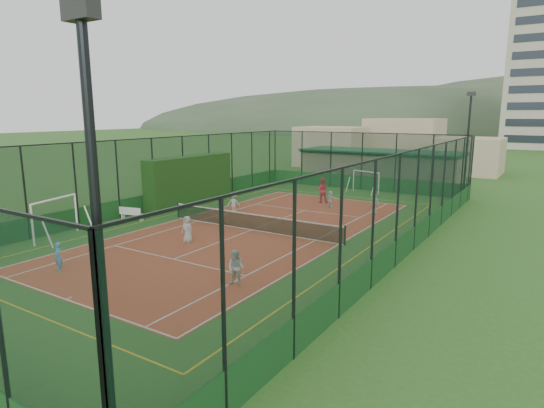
% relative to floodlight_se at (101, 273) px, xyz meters
% --- Properties ---
extents(ground, '(300.00, 300.00, 0.00)m').
position_rel_floodlight_se_xyz_m(ground, '(-8.60, 16.60, -4.12)').
color(ground, '#295B1F').
rests_on(ground, ground).
extents(court_slab, '(11.17, 23.97, 0.01)m').
position_rel_floodlight_se_xyz_m(court_slab, '(-8.60, 16.60, -4.12)').
color(court_slab, '#B63E28').
rests_on(court_slab, ground).
extents(tennis_net, '(11.67, 0.12, 1.06)m').
position_rel_floodlight_se_xyz_m(tennis_net, '(-8.60, 16.60, -3.59)').
color(tennis_net, black).
rests_on(tennis_net, ground).
extents(perimeter_fence, '(18.12, 34.12, 5.00)m').
position_rel_floodlight_se_xyz_m(perimeter_fence, '(-8.60, 16.60, -1.62)').
color(perimeter_fence, black).
rests_on(perimeter_fence, ground).
extents(floodlight_se, '(0.60, 0.26, 8.25)m').
position_rel_floodlight_se_xyz_m(floodlight_se, '(0.00, 0.00, 0.00)').
color(floodlight_se, black).
rests_on(floodlight_se, ground).
extents(floodlight_ne, '(0.60, 0.26, 8.25)m').
position_rel_floodlight_se_xyz_m(floodlight_ne, '(0.00, 33.20, 0.00)').
color(floodlight_ne, black).
rests_on(floodlight_ne, ground).
extents(clubhouse, '(15.20, 7.20, 3.15)m').
position_rel_floodlight_se_xyz_m(clubhouse, '(-8.60, 38.60, -2.55)').
color(clubhouse, tan).
rests_on(clubhouse, ground).
extents(distant_hills, '(200.00, 60.00, 24.00)m').
position_rel_floodlight_se_xyz_m(distant_hills, '(-8.60, 166.60, -4.12)').
color(distant_hills, '#384C33').
rests_on(distant_hills, ground).
extents(hedge_left, '(1.22, 8.16, 3.57)m').
position_rel_floodlight_se_xyz_m(hedge_left, '(-16.90, 20.55, -2.34)').
color(hedge_left, black).
rests_on(hedge_left, ground).
extents(white_bench, '(1.64, 0.76, 0.89)m').
position_rel_floodlight_se_xyz_m(white_bench, '(-16.40, 14.56, -3.68)').
color(white_bench, white).
rests_on(white_bench, ground).
extents(futsal_goal_near, '(3.47, 1.86, 2.15)m').
position_rel_floodlight_se_xyz_m(futsal_goal_near, '(-16.56, 9.53, -3.05)').
color(futsal_goal_near, white).
rests_on(futsal_goal_near, ground).
extents(futsal_goal_far, '(2.90, 1.63, 1.80)m').
position_rel_floodlight_se_xyz_m(futsal_goal_far, '(-7.67, 32.31, -3.22)').
color(futsal_goal_far, white).
rests_on(futsal_goal_far, ground).
extents(child_near_left, '(0.68, 0.45, 1.40)m').
position_rel_floodlight_se_xyz_m(child_near_left, '(-10.01, 12.70, -3.42)').
color(child_near_left, silver).
rests_on(child_near_left, court_slab).
extents(child_near_mid, '(0.53, 0.41, 1.29)m').
position_rel_floodlight_se_xyz_m(child_near_mid, '(-11.52, 6.37, -3.47)').
color(child_near_mid, '#55A5F1').
rests_on(child_near_mid, court_slab).
extents(child_near_right, '(0.77, 0.64, 1.45)m').
position_rel_floodlight_se_xyz_m(child_near_right, '(-4.17, 9.12, -3.39)').
color(child_near_right, silver).
rests_on(child_near_right, court_slab).
extents(child_far_left, '(0.98, 0.93, 1.33)m').
position_rel_floodlight_se_xyz_m(child_far_left, '(-12.38, 19.85, -3.45)').
color(child_far_left, silver).
rests_on(child_far_left, court_slab).
extents(child_far_right, '(0.84, 0.62, 1.32)m').
position_rel_floodlight_se_xyz_m(child_far_right, '(-4.23, 24.92, -3.45)').
color(child_far_right, white).
rests_on(child_far_right, court_slab).
extents(child_far_back, '(1.15, 0.62, 1.19)m').
position_rel_floodlight_se_xyz_m(child_far_back, '(-7.58, 25.06, -3.52)').
color(child_far_back, white).
rests_on(child_far_back, court_slab).
extents(coach, '(1.17, 1.12, 1.90)m').
position_rel_floodlight_se_xyz_m(coach, '(-8.85, 26.24, -3.16)').
color(coach, red).
rests_on(coach, court_slab).
extents(tennis_balls, '(4.01, 1.67, 0.07)m').
position_rel_floodlight_se_xyz_m(tennis_balls, '(-9.51, 17.92, -4.08)').
color(tennis_balls, '#CCE033').
rests_on(tennis_balls, court_slab).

